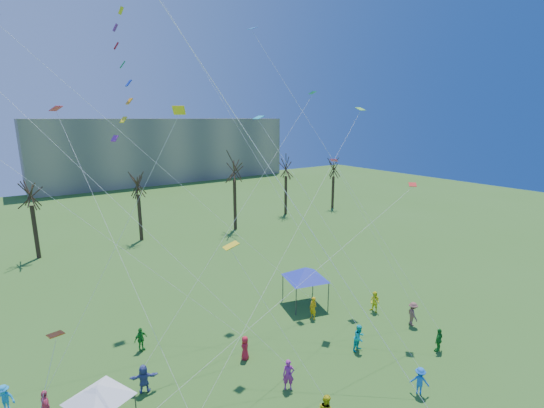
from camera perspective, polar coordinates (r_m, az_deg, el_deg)
distant_building at (r=97.94m, az=-15.78°, el=7.88°), size 60.00×14.00×15.00m
bare_tree_row at (r=48.96m, az=-16.36°, el=2.46°), size 69.24×8.68×10.88m
big_box_kite at (r=17.18m, az=-20.23°, el=21.67°), size 5.85×6.21×24.72m
canopy_tent_white at (r=22.04m, az=-24.67°, el=-24.33°), size 3.26×3.26×2.65m
canopy_tent_blue at (r=31.59m, az=5.05°, el=-10.31°), size 4.20×4.20×3.27m
festival_crowd at (r=23.71m, az=-1.60°, el=-24.27°), size 26.45×14.11×1.84m
small_kites_aloft at (r=24.19m, az=-8.99°, el=10.56°), size 29.10×19.31×33.82m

